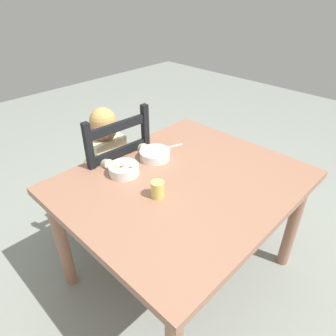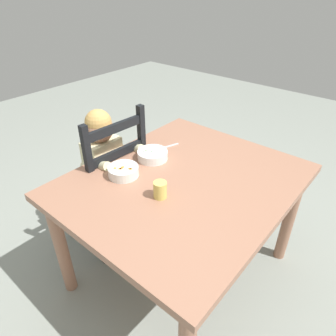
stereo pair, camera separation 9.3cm
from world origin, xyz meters
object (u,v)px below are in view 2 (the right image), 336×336
Objects in this scene: dining_chair at (108,183)px; bowl_of_carrots at (123,171)px; child_figure at (106,161)px; drinking_cup at (160,190)px; dining_table at (183,193)px; spoon at (165,147)px; bowl_of_peas at (153,155)px.

bowl_of_carrots is (-0.11, -0.30, 0.28)m from dining_chair.
child_figure is 0.59m from drinking_cup.
dining_chair is at bearing 97.31° from dining_table.
dining_chair is 0.17m from child_figure.
child_figure reaches higher than dining_table.
dining_table is 14.36× the size of drinking_cup.
child_figure is 0.38m from spoon.
dining_chair is 0.45m from spoon.
bowl_of_peas is (0.11, -0.29, 0.10)m from child_figure.
bowl_of_peas reaches higher than dining_table.
drinking_cup is (-0.12, -0.57, 0.29)m from dining_chair.
drinking_cup is (-0.13, -0.56, 0.12)m from child_figure.
bowl_of_peas is (0.04, 0.26, 0.12)m from dining_table.
drinking_cup is (-0.24, -0.27, 0.02)m from bowl_of_peas.
child_figure reaches higher than drinking_cup.
drinking_cup is at bearing -142.12° from spoon.
child_figure is 5.57× the size of bowl_of_peas.
dining_chair is 6.14× the size of bowl_of_carrots.
spoon is at bearing 56.68° from dining_table.
dining_chair reaches higher than drinking_cup.
spoon is at bearing 37.88° from drinking_cup.
bowl_of_peas is 0.23m from bowl_of_carrots.
bowl_of_peas is 0.36m from drinking_cup.
bowl_of_carrots is at bearing -111.18° from child_figure.
child_figure is (-0.07, 0.55, 0.02)m from dining_table.
bowl_of_peas is at bearing 80.31° from dining_table.
dining_table is 6.93× the size of bowl_of_peas.
drinking_cup is (-0.39, -0.30, 0.04)m from spoon.
dining_table is at bearing -99.69° from bowl_of_peas.
bowl_of_carrots is at bearing -179.97° from bowl_of_peas.
bowl_of_carrots reaches higher than spoon.
dining_chair reaches higher than bowl_of_peas.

